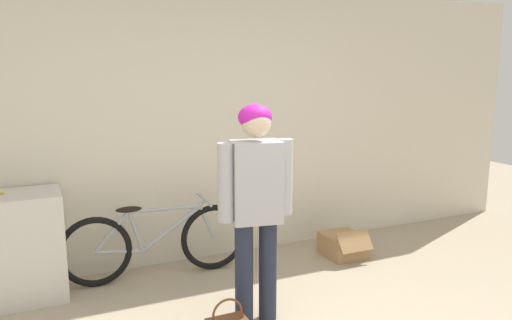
% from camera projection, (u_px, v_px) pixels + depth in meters
% --- Properties ---
extents(wall_back, '(8.00, 0.07, 2.60)m').
position_uv_depth(wall_back, '(187.00, 126.00, 4.68)').
color(wall_back, beige).
rests_on(wall_back, ground_plane).
extents(side_shelf, '(0.83, 0.49, 0.87)m').
position_uv_depth(side_shelf, '(8.00, 249.00, 3.93)').
color(side_shelf, beige).
rests_on(side_shelf, ground_plane).
extents(person, '(0.57, 0.30, 1.60)m').
position_uv_depth(person, '(256.00, 194.00, 3.51)').
color(person, '#23283D').
rests_on(person, ground_plane).
extents(bicycle, '(1.66, 0.46, 0.69)m').
position_uv_depth(bicycle, '(157.00, 242.00, 4.40)').
color(bicycle, black).
rests_on(bicycle, ground_plane).
extents(cardboard_box, '(0.37, 0.45, 0.30)m').
position_uv_depth(cardboard_box, '(343.00, 245.00, 4.94)').
color(cardboard_box, '#A87F51').
rests_on(cardboard_box, ground_plane).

